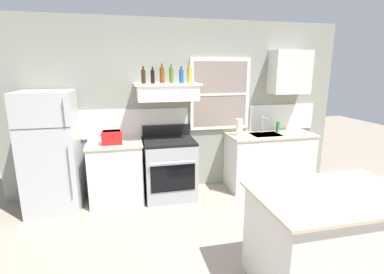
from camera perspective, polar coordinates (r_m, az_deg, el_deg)
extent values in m
plane|color=gray|center=(3.15, 6.49, -25.19)|extent=(16.00, 16.00, 0.00)
cube|color=gray|center=(4.66, -2.30, 5.91)|extent=(5.40, 0.06, 2.70)
cube|color=silver|center=(4.58, -16.47, 2.44)|extent=(2.50, 0.02, 0.44)
cube|color=silver|center=(5.29, 17.38, 3.81)|extent=(1.20, 0.02, 0.44)
cube|color=white|center=(4.75, 5.60, 8.44)|extent=(1.00, 0.04, 1.15)
cube|color=gray|center=(4.74, 5.66, 8.43)|extent=(0.90, 0.01, 1.05)
cube|color=white|center=(4.73, 5.68, 8.42)|extent=(0.90, 0.02, 0.04)
cube|color=#B7BABC|center=(4.41, -26.20, -2.70)|extent=(0.70, 0.68, 1.67)
cube|color=#333333|center=(4.00, -27.84, 1.47)|extent=(0.69, 0.00, 0.01)
cylinder|color=#A5A8AD|center=(4.05, -22.95, -6.08)|extent=(0.02, 0.02, 0.68)
cylinder|color=#A5A8AD|center=(3.88, -24.00, 4.81)|extent=(0.02, 0.02, 0.31)
cube|color=silver|center=(4.47, -14.78, -6.88)|extent=(0.76, 0.60, 0.88)
cube|color=#C6B793|center=(4.34, -15.14, -1.23)|extent=(0.79, 0.63, 0.03)
cube|color=red|center=(4.24, -15.60, -0.07)|extent=(0.28, 0.20, 0.19)
cube|color=black|center=(4.22, -15.67, 1.11)|extent=(0.24, 0.16, 0.01)
cube|color=black|center=(4.24, -17.58, 0.29)|extent=(0.02, 0.03, 0.02)
cube|color=#9EA0A5|center=(4.48, -4.45, -6.51)|extent=(0.76, 0.64, 0.87)
cube|color=black|center=(4.34, -4.56, -0.86)|extent=(0.76, 0.64, 0.04)
cube|color=black|center=(4.60, -5.13, 1.35)|extent=(0.76, 0.06, 0.18)
cube|color=black|center=(4.18, -3.75, -8.19)|extent=(0.65, 0.01, 0.40)
cylinder|color=silver|center=(4.06, -3.73, -5.09)|extent=(0.65, 0.03, 0.03)
cube|color=white|center=(4.32, -4.94, 8.76)|extent=(0.88, 0.48, 0.22)
cube|color=#262628|center=(4.11, -4.46, 7.40)|extent=(0.75, 0.02, 0.04)
cube|color=white|center=(4.31, -4.97, 10.38)|extent=(0.96, 0.52, 0.02)
cylinder|color=#381E0F|center=(4.25, -9.61, 11.71)|extent=(0.06, 0.06, 0.20)
cylinder|color=#381E0F|center=(4.25, -9.68, 13.37)|extent=(0.03, 0.03, 0.05)
cylinder|color=black|center=(4.27, -7.82, 11.74)|extent=(0.06, 0.06, 0.19)
cylinder|color=black|center=(4.27, -7.87, 13.35)|extent=(0.02, 0.02, 0.05)
cylinder|color=brown|center=(4.35, -5.95, 12.05)|extent=(0.07, 0.07, 0.23)
cylinder|color=brown|center=(4.35, -6.00, 13.92)|extent=(0.03, 0.03, 0.06)
cylinder|color=#4C601E|center=(4.34, -4.14, 12.03)|extent=(0.06, 0.06, 0.22)
cylinder|color=#4C601E|center=(4.34, -4.17, 13.85)|extent=(0.03, 0.03, 0.06)
cylinder|color=#1E478C|center=(4.31, -2.12, 11.91)|extent=(0.07, 0.07, 0.20)
cylinder|color=#1E478C|center=(4.30, -2.14, 13.58)|extent=(0.03, 0.03, 0.05)
cylinder|color=#B29333|center=(4.37, -0.46, 12.14)|extent=(0.08, 0.08, 0.23)
cylinder|color=#B29333|center=(4.37, -0.47, 14.01)|extent=(0.03, 0.03, 0.06)
cube|color=silver|center=(5.04, 15.03, -4.59)|extent=(1.40, 0.60, 0.88)
cube|color=#C6B793|center=(4.92, 15.35, 0.46)|extent=(1.43, 0.63, 0.03)
cube|color=#B7BABC|center=(4.85, 14.42, 0.45)|extent=(0.48, 0.36, 0.01)
cylinder|color=silver|center=(4.94, 13.78, 2.46)|extent=(0.03, 0.03, 0.28)
cylinder|color=silver|center=(4.85, 14.28, 3.67)|extent=(0.02, 0.16, 0.02)
cylinder|color=white|center=(4.65, 9.36, 1.92)|extent=(0.11, 0.11, 0.27)
cylinder|color=#268C3F|center=(5.07, 16.68, 1.96)|extent=(0.06, 0.06, 0.18)
cube|color=silver|center=(3.03, 25.63, -18.15)|extent=(1.32, 0.82, 0.88)
cube|color=#C6B793|center=(2.83, 26.58, -10.21)|extent=(1.40, 0.90, 0.03)
cube|color=silver|center=(5.10, 18.85, 12.08)|extent=(0.64, 0.32, 0.70)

